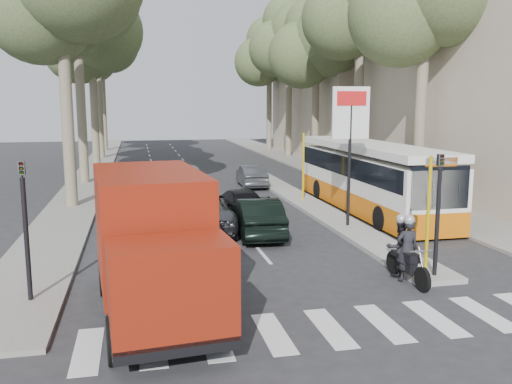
% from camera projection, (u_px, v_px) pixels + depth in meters
% --- Properties ---
extents(ground, '(120.00, 120.00, 0.00)m').
position_uv_depth(ground, '(309.00, 272.00, 16.13)').
color(ground, '#28282B').
rests_on(ground, ground).
extents(sidewalk_right, '(3.20, 70.00, 0.12)m').
position_uv_depth(sidewalk_right, '(315.00, 167.00, 42.04)').
color(sidewalk_right, gray).
rests_on(sidewalk_right, ground).
extents(median_left, '(2.40, 64.00, 0.12)m').
position_uv_depth(median_left, '(96.00, 168.00, 41.40)').
color(median_left, gray).
rests_on(median_left, ground).
extents(traffic_island, '(1.50, 26.00, 0.16)m').
position_uv_depth(traffic_island, '(303.00, 201.00, 27.41)').
color(traffic_island, gray).
rests_on(traffic_island, ground).
extents(building_far, '(11.00, 20.00, 16.00)m').
position_uv_depth(building_far, '(356.00, 71.00, 50.89)').
color(building_far, '#B7A88E').
rests_on(building_far, ground).
extents(billboard, '(1.50, 12.10, 5.60)m').
position_uv_depth(billboard, '(350.00, 136.00, 21.04)').
color(billboard, yellow).
rests_on(billboard, ground).
extents(traffic_light_island, '(0.16, 0.41, 3.60)m').
position_uv_depth(traffic_light_island, '(439.00, 194.00, 14.97)').
color(traffic_light_island, black).
rests_on(traffic_light_island, ground).
extents(traffic_light_left, '(0.16, 0.41, 3.60)m').
position_uv_depth(traffic_light_left, '(24.00, 207.00, 13.15)').
color(traffic_light_left, black).
rests_on(traffic_light_left, ground).
extents(tree_l_c, '(7.40, 7.20, 13.71)m').
position_uv_depth(tree_l_c, '(93.00, 34.00, 39.93)').
color(tree_l_c, '#6B604C').
rests_on(tree_l_c, ground).
extents(tree_l_d, '(7.40, 7.20, 15.66)m').
position_uv_depth(tree_l_d, '(97.00, 25.00, 47.34)').
color(tree_l_d, '#6B604C').
rests_on(tree_l_d, ground).
extents(tree_l_e, '(7.40, 7.20, 14.49)m').
position_uv_depth(tree_l_e, '(102.00, 46.00, 55.20)').
color(tree_l_e, '#6B604C').
rests_on(tree_l_e, ground).
extents(tree_r_c, '(7.40, 7.20, 13.32)m').
position_uv_depth(tree_r_c, '(318.00, 41.00, 41.64)').
color(tree_r_c, '#6B604C').
rests_on(tree_r_c, ground).
extents(tree_r_d, '(7.40, 7.20, 14.88)m').
position_uv_depth(tree_r_d, '(290.00, 35.00, 49.14)').
color(tree_r_d, '#6B604C').
rests_on(tree_r_d, ground).
extents(tree_r_e, '(7.40, 7.20, 14.10)m').
position_uv_depth(tree_r_e, '(270.00, 51.00, 56.98)').
color(tree_r_e, '#6B604C').
rests_on(tree_r_e, ground).
extents(silver_hatchback, '(1.86, 4.48, 1.52)m').
position_uv_depth(silver_hatchback, '(192.00, 259.00, 14.79)').
color(silver_hatchback, gray).
rests_on(silver_hatchback, ground).
extents(dark_hatchback, '(1.82, 4.48, 1.45)m').
position_uv_depth(dark_hatchback, '(258.00, 217.00, 20.46)').
color(dark_hatchback, black).
rests_on(dark_hatchback, ground).
extents(queue_car_a, '(2.63, 5.25, 1.43)m').
position_uv_depth(queue_car_a, '(202.00, 213.00, 21.27)').
color(queue_car_a, '#46474D').
rests_on(queue_car_a, ground).
extents(queue_car_b, '(2.08, 4.34, 1.22)m').
position_uv_depth(queue_car_b, '(239.00, 202.00, 24.10)').
color(queue_car_b, black).
rests_on(queue_car_b, ground).
extents(queue_car_c, '(2.08, 4.05, 1.32)m').
position_uv_depth(queue_car_c, '(187.00, 174.00, 33.35)').
color(queue_car_c, '#A5A8AD').
rests_on(queue_car_c, ground).
extents(queue_car_d, '(1.54, 4.02, 1.31)m').
position_uv_depth(queue_car_d, '(251.00, 176.00, 32.49)').
color(queue_car_d, '#494B50').
rests_on(queue_car_d, ground).
extents(queue_car_e, '(2.23, 4.91, 1.39)m').
position_uv_depth(queue_car_e, '(156.00, 201.00, 23.81)').
color(queue_car_e, black).
rests_on(queue_car_e, ground).
extents(red_truck, '(2.95, 6.50, 3.36)m').
position_uv_depth(red_truck, '(153.00, 241.00, 12.66)').
color(red_truck, black).
rests_on(red_truck, ground).
extents(city_bus, '(2.69, 12.03, 3.17)m').
position_uv_depth(city_bus, '(369.00, 175.00, 25.11)').
color(city_bus, '#D4650B').
rests_on(city_bus, ground).
extents(motorcycle, '(0.83, 2.28, 1.93)m').
position_uv_depth(motorcycle, '(404.00, 250.00, 15.28)').
color(motorcycle, black).
rests_on(motorcycle, ground).
extents(pedestrian_near, '(1.21, 1.20, 1.96)m').
position_uv_depth(pedestrian_near, '(459.00, 186.00, 25.64)').
color(pedestrian_near, '#443651').
rests_on(pedestrian_near, sidewalk_right).
extents(pedestrian_far, '(1.39, 1.14, 1.98)m').
position_uv_depth(pedestrian_far, '(425.00, 191.00, 24.13)').
color(pedestrian_far, brown).
rests_on(pedestrian_far, sidewalk_right).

